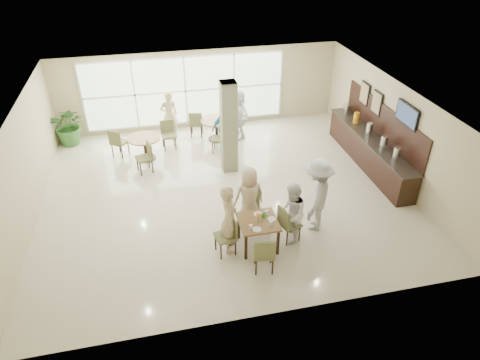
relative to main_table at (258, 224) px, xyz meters
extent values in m
plane|color=beige|center=(-0.35, 2.47, -0.65)|extent=(10.00, 10.00, 0.00)
plane|color=white|center=(-0.35, 2.47, 2.15)|extent=(10.00, 10.00, 0.00)
plane|color=#BDB087|center=(-0.35, 6.97, 0.75)|extent=(10.00, 0.00, 10.00)
plane|color=#BDB087|center=(-0.35, -2.03, 0.75)|extent=(10.00, 0.00, 10.00)
plane|color=#BDB087|center=(-5.35, 2.47, 0.75)|extent=(0.00, 9.00, 9.00)
plane|color=#BDB087|center=(4.65, 2.47, 0.75)|extent=(0.00, 9.00, 9.00)
plane|color=silver|center=(-0.85, 6.94, 0.75)|extent=(7.00, 0.00, 7.00)
cube|color=#747854|center=(0.05, 3.67, 0.75)|extent=(0.45, 0.45, 2.80)
cube|color=brown|center=(0.00, 0.00, 0.07)|extent=(0.90, 0.90, 0.05)
cube|color=black|center=(-0.38, -0.38, -0.30)|extent=(0.06, 0.06, 0.70)
cube|color=black|center=(0.38, -0.38, -0.30)|extent=(0.06, 0.06, 0.70)
cube|color=black|center=(-0.38, 0.38, -0.30)|extent=(0.06, 0.06, 0.70)
cube|color=black|center=(0.38, 0.38, -0.30)|extent=(0.06, 0.06, 0.70)
cylinder|color=brown|center=(-2.43, 4.89, 0.08)|extent=(1.03, 1.03, 0.04)
cylinder|color=black|center=(-2.43, 4.89, -0.30)|extent=(0.10, 0.10, 0.71)
cylinder|color=black|center=(-2.43, 4.89, -0.64)|extent=(0.60, 0.60, 0.03)
cylinder|color=brown|center=(0.03, 5.73, 0.08)|extent=(1.11, 1.11, 0.04)
cylinder|color=black|center=(0.03, 5.73, -0.30)|extent=(0.10, 0.10, 0.71)
cylinder|color=black|center=(0.03, 5.73, -0.64)|extent=(0.60, 0.60, 0.03)
cylinder|color=white|center=(0.24, -0.22, 0.15)|extent=(0.08, 0.08, 0.10)
cylinder|color=white|center=(-0.24, -0.23, 0.15)|extent=(0.08, 0.08, 0.10)
cylinder|color=white|center=(0.26, 0.21, 0.15)|extent=(0.08, 0.08, 0.10)
cylinder|color=white|center=(-0.11, -0.31, 0.11)|extent=(0.20, 0.20, 0.01)
cylinder|color=white|center=(0.06, 0.25, 0.11)|extent=(0.20, 0.20, 0.01)
cylinder|color=white|center=(0.32, -0.01, 0.11)|extent=(0.20, 0.20, 0.01)
cylinder|color=#99B27F|center=(0.00, 0.00, 0.16)|extent=(0.07, 0.07, 0.12)
sphere|color=orange|center=(0.03, 0.00, 0.27)|extent=(0.07, 0.07, 0.07)
sphere|color=orange|center=(-0.02, 0.03, 0.27)|extent=(0.07, 0.07, 0.07)
sphere|color=orange|center=(-0.01, -0.03, 0.27)|extent=(0.07, 0.07, 0.07)
cube|color=green|center=(0.15, 0.10, 0.17)|extent=(0.10, 0.05, 0.15)
cube|color=black|center=(4.33, 2.97, -0.20)|extent=(0.60, 4.60, 0.90)
cube|color=black|center=(4.33, 2.97, 0.27)|extent=(0.64, 4.70, 0.04)
cube|color=black|center=(4.62, 2.97, 0.80)|extent=(0.04, 4.60, 1.00)
cylinder|color=silver|center=(4.33, 1.57, 0.49)|extent=(0.20, 0.20, 0.40)
cylinder|color=silver|center=(4.33, 2.27, 0.49)|extent=(0.20, 0.20, 0.40)
cylinder|color=silver|center=(4.33, 3.17, 0.49)|extent=(0.20, 0.20, 0.40)
cylinder|color=orange|center=(4.33, 4.07, 0.47)|extent=(0.18, 0.18, 0.36)
cube|color=silver|center=(4.33, 4.77, 0.47)|extent=(0.18, 0.30, 0.36)
cube|color=black|center=(4.59, 1.87, 1.50)|extent=(0.06, 1.00, 0.58)
cube|color=#7F99CC|center=(4.57, 1.87, 1.50)|extent=(0.01, 0.92, 0.50)
cube|color=black|center=(4.60, 3.47, 1.20)|extent=(0.04, 0.55, 0.70)
cube|color=brown|center=(4.58, 3.47, 1.20)|extent=(0.01, 0.47, 0.62)
cube|color=black|center=(4.60, 4.27, 1.20)|extent=(0.04, 0.55, 0.70)
cube|color=brown|center=(4.58, 4.27, 1.20)|extent=(0.01, 0.47, 0.62)
imported|color=#356E2C|center=(-4.85, 6.50, 0.03)|extent=(1.39, 1.39, 1.36)
imported|color=tan|center=(-0.67, 0.06, 0.22)|extent=(0.51, 0.69, 1.74)
imported|color=tan|center=(0.00, 0.90, 0.16)|extent=(0.84, 0.52, 1.63)
imported|color=white|center=(0.82, 0.05, 0.14)|extent=(0.78, 0.90, 1.58)
imported|color=#AFAFB2|center=(1.58, 0.41, 0.31)|extent=(1.28, 1.43, 1.92)
imported|color=teal|center=(0.14, 4.99, 0.11)|extent=(1.02, 0.80, 1.53)
imported|color=white|center=(0.79, 5.78, 0.21)|extent=(1.15, 1.72, 1.71)
imported|color=tan|center=(-1.52, 6.26, 0.19)|extent=(0.68, 0.51, 1.69)
camera|label=1|loc=(-2.11, -7.52, 6.18)|focal=32.00mm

